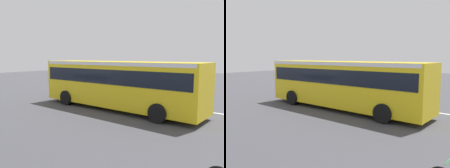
% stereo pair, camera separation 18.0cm
% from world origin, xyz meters
% --- Properties ---
extents(ground, '(80.00, 80.00, 0.00)m').
position_xyz_m(ground, '(0.00, 0.00, 0.00)').
color(ground, '#424247').
extents(city_bus, '(11.54, 2.85, 3.15)m').
position_xyz_m(city_bus, '(-0.99, 0.02, 1.88)').
color(city_bus, yellow).
rests_on(city_bus, ground).
extents(pedestrian, '(0.38, 0.38, 1.79)m').
position_xyz_m(pedestrian, '(7.60, -2.73, 0.89)').
color(pedestrian, '#2D2D38').
rests_on(pedestrian, ground).
extents(traffic_sign, '(0.08, 0.60, 2.80)m').
position_xyz_m(traffic_sign, '(1.80, -3.61, 1.89)').
color(traffic_sign, slate).
rests_on(traffic_sign, ground).
extents(lane_dash_leftmost, '(2.00, 0.20, 0.01)m').
position_xyz_m(lane_dash_leftmost, '(-6.00, -2.94, 0.00)').
color(lane_dash_leftmost, silver).
rests_on(lane_dash_leftmost, ground).
extents(lane_dash_left, '(2.00, 0.20, 0.01)m').
position_xyz_m(lane_dash_left, '(-2.00, -2.94, 0.00)').
color(lane_dash_left, silver).
rests_on(lane_dash_left, ground).
extents(lane_dash_centre, '(2.00, 0.20, 0.01)m').
position_xyz_m(lane_dash_centre, '(2.00, -2.94, 0.00)').
color(lane_dash_centre, silver).
rests_on(lane_dash_centre, ground).
extents(lane_dash_right, '(2.00, 0.20, 0.01)m').
position_xyz_m(lane_dash_right, '(6.00, -2.94, 0.00)').
color(lane_dash_right, silver).
rests_on(lane_dash_right, ground).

